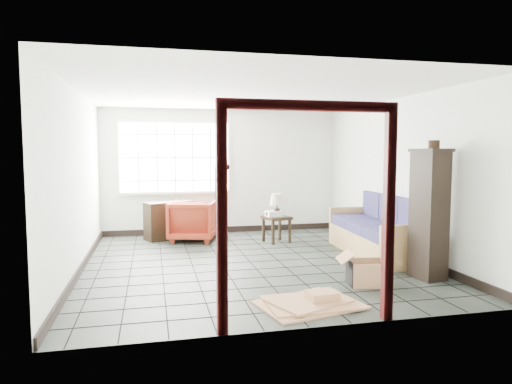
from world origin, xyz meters
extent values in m
plane|color=black|center=(0.00, 0.00, 0.00)|extent=(5.50, 5.50, 0.00)
cube|color=silver|center=(0.00, 2.75, 1.30)|extent=(5.00, 0.02, 2.60)
cube|color=silver|center=(0.00, -2.75, 1.30)|extent=(5.00, 0.02, 2.60)
cube|color=silver|center=(-2.50, 0.00, 1.30)|extent=(0.02, 5.50, 2.60)
cube|color=silver|center=(2.50, 0.00, 1.30)|extent=(0.02, 5.50, 2.60)
cube|color=white|center=(0.00, 0.00, 2.60)|extent=(5.00, 5.50, 0.02)
cube|color=black|center=(0.00, 2.73, 0.06)|extent=(4.95, 0.03, 0.12)
cube|color=black|center=(-2.48, 0.00, 0.06)|extent=(0.03, 5.45, 0.12)
cube|color=black|center=(2.48, 0.00, 0.06)|extent=(0.03, 5.45, 0.12)
cube|color=silver|center=(-1.00, 2.71, 1.60)|extent=(2.32, 0.06, 1.52)
cube|color=white|center=(-1.00, 2.67, 1.60)|extent=(2.20, 0.02, 1.40)
cube|color=#3D0E0E|center=(-0.85, -2.70, 1.05)|extent=(0.10, 0.08, 2.10)
cube|color=#3D0E0E|center=(0.85, -2.70, 1.05)|extent=(0.10, 0.08, 2.10)
cube|color=#3D0E0E|center=(0.00, -2.70, 2.15)|extent=(1.80, 0.08, 0.10)
cube|color=tan|center=(2.15, 0.04, 0.19)|extent=(0.96, 2.15, 0.38)
cube|color=tan|center=(2.09, -1.04, 0.34)|extent=(0.84, 0.11, 0.67)
cube|color=tan|center=(2.21, 1.13, 0.34)|extent=(0.84, 0.11, 0.67)
cube|color=tan|center=(2.53, 0.02, 0.58)|extent=(0.20, 2.11, 0.74)
cube|color=#1D173A|center=(2.09, -0.65, 0.46)|extent=(0.79, 0.71, 0.17)
cube|color=#1D173A|center=(2.40, -0.66, 0.72)|extent=(0.18, 0.68, 0.55)
cube|color=#1D173A|center=(2.13, 0.05, 0.46)|extent=(0.79, 0.71, 0.17)
cube|color=#1D173A|center=(2.43, 0.03, 0.72)|extent=(0.18, 0.68, 0.55)
cube|color=#1D173A|center=(2.17, 0.74, 0.46)|extent=(0.79, 0.71, 0.17)
cube|color=#1D173A|center=(2.47, 0.72, 0.72)|extent=(0.18, 0.68, 0.55)
imported|color=maroon|center=(-0.72, 1.93, 0.43)|extent=(1.02, 0.99, 0.86)
cube|color=black|center=(0.82, 1.42, 0.47)|extent=(0.56, 0.56, 0.05)
cube|color=black|center=(0.69, 1.19, 0.23)|extent=(0.06, 0.06, 0.45)
cube|color=black|center=(1.04, 1.29, 0.23)|extent=(0.06, 0.06, 0.45)
cube|color=black|center=(0.60, 1.54, 0.23)|extent=(0.06, 0.06, 0.45)
cube|color=black|center=(0.95, 1.64, 0.23)|extent=(0.06, 0.06, 0.45)
cylinder|color=black|center=(0.82, 1.41, 0.58)|extent=(0.14, 0.14, 0.15)
cylinder|color=black|center=(0.82, 1.41, 0.71)|extent=(0.03, 0.03, 0.11)
cone|color=beige|center=(0.82, 1.41, 0.82)|extent=(0.37, 0.37, 0.22)
cube|color=silver|center=(0.77, 1.41, 0.55)|extent=(0.32, 0.27, 0.10)
cylinder|color=black|center=(0.63, 1.39, 0.55)|extent=(0.03, 0.07, 0.06)
cylinder|color=black|center=(-0.22, 2.29, 0.01)|extent=(0.31, 0.31, 0.03)
cylinder|color=black|center=(-0.22, 2.29, 0.73)|extent=(0.03, 0.03, 1.42)
cylinder|color=black|center=(-0.11, 2.29, 1.47)|extent=(0.23, 0.12, 0.13)
sphere|color=black|center=(0.01, 2.30, 1.41)|extent=(0.17, 0.17, 0.13)
cube|color=black|center=(-1.15, 2.25, 0.37)|extent=(1.02, 0.73, 0.74)
cube|color=black|center=(-1.15, 2.25, 0.38)|extent=(0.94, 0.66, 0.03)
cube|color=black|center=(2.15, -1.44, 0.87)|extent=(0.38, 0.47, 1.74)
cube|color=black|center=(2.15, -1.44, 1.74)|extent=(0.43, 0.52, 0.04)
cylinder|color=black|center=(2.18, -1.45, 1.81)|extent=(0.16, 0.16, 0.11)
cube|color=#A67450|center=(1.22, -1.53, 0.01)|extent=(0.52, 0.45, 0.02)
cube|color=black|center=(1.00, -1.49, 0.16)|extent=(0.09, 0.37, 0.31)
cube|color=#A67450|center=(1.45, -1.57, 0.16)|extent=(0.09, 0.37, 0.31)
cube|color=#A67450|center=(1.19, -1.71, 0.16)|extent=(0.46, 0.10, 0.31)
cube|color=#A67450|center=(1.26, -1.35, 0.16)|extent=(0.46, 0.10, 0.31)
cube|color=#A67450|center=(0.93, -1.48, 0.37)|extent=(0.24, 0.39, 0.13)
cube|color=#A67450|center=(1.51, -1.58, 0.37)|extent=(0.24, 0.39, 0.13)
cube|color=#A67450|center=(0.22, -2.14, 0.01)|extent=(1.25, 1.01, 0.02)
cube|color=#A67450|center=(0.22, -2.14, 0.03)|extent=(0.99, 0.75, 0.02)
cube|color=#A67450|center=(0.22, -2.14, 0.06)|extent=(0.99, 0.86, 0.02)
cube|color=#A67450|center=(0.36, -2.16, 0.12)|extent=(0.34, 0.28, 0.09)
camera|label=1|loc=(-1.47, -6.84, 1.71)|focal=32.00mm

